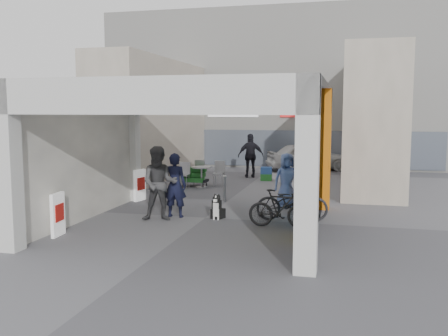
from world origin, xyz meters
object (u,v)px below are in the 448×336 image
(produce_stand, at_px, (193,179))
(man_with_dog, at_px, (175,185))
(bicycle_front, at_px, (292,202))
(man_crates, at_px, (251,156))
(man_elderly, at_px, (287,180))
(white_van, at_px, (308,156))
(border_collie, at_px, (217,209))
(man_back_turned, at_px, (160,184))
(cafe_set, at_px, (201,177))
(bicycle_rear, at_px, (280,209))

(produce_stand, relative_size, man_with_dog, 0.62)
(man_with_dog, height_order, bicycle_front, man_with_dog)
(man_crates, distance_m, bicycle_front, 8.52)
(man_elderly, height_order, white_van, man_elderly)
(white_van, bearing_deg, man_elderly, 156.53)
(man_elderly, distance_m, white_van, 9.43)
(border_collie, distance_m, bicycle_front, 1.98)
(man_back_turned, height_order, man_crates, man_back_turned)
(man_back_turned, xyz_separation_m, man_elderly, (3.01, 2.66, -0.17))
(border_collie, xyz_separation_m, man_back_turned, (-1.42, -0.52, 0.70))
(cafe_set, distance_m, man_elderly, 4.99)
(man_back_turned, distance_m, bicycle_front, 3.50)
(cafe_set, xyz_separation_m, produce_stand, (-0.26, -0.11, -0.05))
(bicycle_rear, relative_size, white_van, 0.40)
(man_elderly, height_order, bicycle_rear, man_elderly)
(produce_stand, distance_m, man_with_dog, 5.54)
(produce_stand, xyz_separation_m, man_crates, (1.64, 3.02, 0.66))
(man_elderly, xyz_separation_m, white_van, (-0.10, 9.43, -0.14))
(man_with_dog, xyz_separation_m, man_crates, (0.46, 8.40, 0.07))
(cafe_set, bearing_deg, man_elderly, -42.16)
(cafe_set, height_order, man_with_dog, man_with_dog)
(man_back_turned, relative_size, bicycle_rear, 1.24)
(border_collie, distance_m, man_crates, 8.44)
(man_crates, height_order, white_van, man_crates)
(border_collie, height_order, man_with_dog, man_with_dog)
(man_elderly, height_order, bicycle_front, man_elderly)
(border_collie, distance_m, man_elderly, 2.71)
(man_elderly, relative_size, bicycle_rear, 1.03)
(man_back_turned, xyz_separation_m, bicycle_front, (3.37, 0.82, -0.49))
(produce_stand, relative_size, bicycle_rear, 0.68)
(man_back_turned, distance_m, man_crates, 8.93)
(man_with_dog, bearing_deg, man_back_turned, 62.42)
(man_back_turned, bearing_deg, bicycle_front, -2.57)
(border_collie, height_order, man_crates, man_crates)
(cafe_set, distance_m, border_collie, 5.86)
(white_van, bearing_deg, bicycle_rear, 157.18)
(cafe_set, height_order, man_crates, man_crates)
(cafe_set, distance_m, man_back_turned, 6.06)
(cafe_set, distance_m, white_van, 7.08)
(border_collie, bearing_deg, white_van, 104.89)
(man_with_dog, xyz_separation_m, white_van, (2.67, 11.59, -0.20))
(produce_stand, relative_size, man_crates, 0.57)
(cafe_set, xyz_separation_m, man_elderly, (3.68, -3.33, 0.47))
(man_crates, distance_m, bicycle_rear, 9.29)
(man_crates, bearing_deg, border_collie, 75.76)
(border_collie, height_order, man_elderly, man_elderly)
(man_back_turned, bearing_deg, man_with_dog, 47.59)
(produce_stand, distance_m, man_elderly, 5.12)
(man_back_turned, height_order, white_van, man_back_turned)
(man_back_turned, relative_size, bicycle_front, 1.05)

